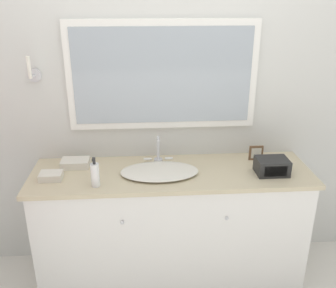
{
  "coord_description": "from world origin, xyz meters",
  "views": [
    {
      "loc": [
        -0.19,
        -1.94,
        1.96
      ],
      "look_at": [
        -0.03,
        0.31,
        1.05
      ],
      "focal_mm": 40.0,
      "sensor_mm": 36.0,
      "label": 1
    }
  ],
  "objects_px": {
    "appliance_box": "(272,166)",
    "sink_basin": "(159,171)",
    "soap_bottle": "(95,174)",
    "picture_frame": "(256,153)"
  },
  "relations": [
    {
      "from": "soap_bottle",
      "to": "appliance_box",
      "type": "height_order",
      "value": "soap_bottle"
    },
    {
      "from": "soap_bottle",
      "to": "picture_frame",
      "type": "relative_size",
      "value": 1.81
    },
    {
      "from": "soap_bottle",
      "to": "picture_frame",
      "type": "distance_m",
      "value": 1.15
    },
    {
      "from": "appliance_box",
      "to": "picture_frame",
      "type": "bearing_deg",
      "value": 100.32
    },
    {
      "from": "picture_frame",
      "to": "appliance_box",
      "type": "bearing_deg",
      "value": -79.68
    },
    {
      "from": "soap_bottle",
      "to": "appliance_box",
      "type": "xyz_separation_m",
      "value": [
        1.14,
        0.09,
        -0.03
      ]
    },
    {
      "from": "appliance_box",
      "to": "picture_frame",
      "type": "height_order",
      "value": "picture_frame"
    },
    {
      "from": "appliance_box",
      "to": "sink_basin",
      "type": "bearing_deg",
      "value": 175.54
    },
    {
      "from": "sink_basin",
      "to": "picture_frame",
      "type": "bearing_deg",
      "value": 13.46
    },
    {
      "from": "soap_bottle",
      "to": "picture_frame",
      "type": "bearing_deg",
      "value": 15.94
    }
  ]
}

